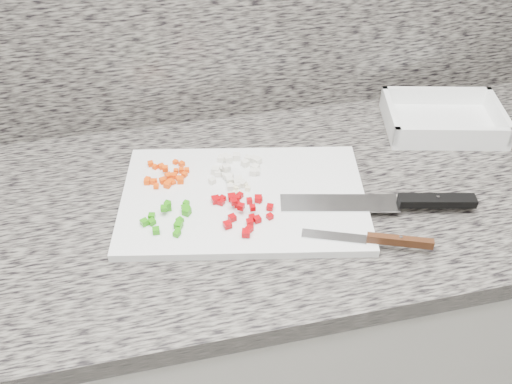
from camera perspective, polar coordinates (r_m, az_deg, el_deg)
cabinet at (r=1.46m, az=-2.32°, el=-14.90°), size 3.92×0.62×0.86m
countertop at (r=1.12m, az=-2.91°, el=-1.48°), size 3.96×0.64×0.04m
cutting_board at (r=1.10m, az=-1.25°, el=-0.61°), size 0.52×0.40×0.02m
carrot_pile at (r=1.14m, az=-8.80°, el=1.65°), size 0.09×0.09×0.02m
onion_pile at (r=1.14m, az=-2.00°, el=2.25°), size 0.12×0.11×0.02m
green_pepper_pile at (r=1.05m, az=-8.53°, el=-2.37°), size 0.10×0.10×0.02m
red_pepper_pile at (r=1.05m, az=-1.42°, el=-1.74°), size 0.11×0.12×0.02m
garlic_pile at (r=1.10m, az=-1.76°, el=0.40°), size 0.04×0.04×0.01m
chef_knife at (r=1.10m, az=14.53°, el=-0.93°), size 0.36×0.12×0.02m
paring_knife at (r=1.02m, az=12.59°, el=-4.68°), size 0.22×0.10×0.02m
tray at (r=1.37m, az=18.17°, el=6.79°), size 0.29×0.24×0.05m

